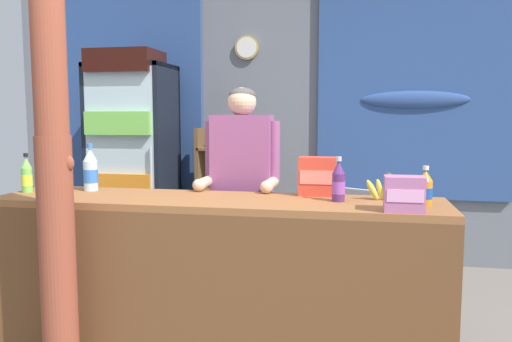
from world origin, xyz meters
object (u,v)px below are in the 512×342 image
at_px(stall_counter, 211,264).
at_px(bottle_shelf_rack, 223,193).
at_px(soda_bottle_orange_soda, 425,189).
at_px(plastic_lawn_chair, 355,233).
at_px(soda_bottle_water, 90,171).
at_px(soda_bottle_lime_soda, 27,176).
at_px(snack_box_wafer, 404,194).
at_px(snack_box_crackers, 317,176).
at_px(soda_bottle_grape_soda, 339,182).
at_px(shopkeeper, 242,175).
at_px(banana_bunch, 389,190).
at_px(drink_fridge, 132,151).
at_px(timber_post, 53,146).

xyz_separation_m(stall_counter, bottle_shelf_rack, (-0.43, 1.90, 0.10)).
relative_size(bottle_shelf_rack, soda_bottle_orange_soda, 6.07).
height_order(plastic_lawn_chair, soda_bottle_water, soda_bottle_water).
distance_m(soda_bottle_lime_soda, snack_box_wafer, 2.25).
bearing_deg(snack_box_crackers, soda_bottle_orange_soda, -21.17).
bearing_deg(stall_counter, soda_bottle_water, 163.61).
bearing_deg(plastic_lawn_chair, soda_bottle_grape_soda, -94.80).
xyz_separation_m(soda_bottle_water, soda_bottle_orange_soda, (2.02, -0.15, -0.04)).
xyz_separation_m(soda_bottle_lime_soda, snack_box_wafer, (2.24, -0.21, -0.02)).
distance_m(shopkeeper, soda_bottle_water, 0.98).
bearing_deg(soda_bottle_lime_soda, snack_box_crackers, 6.96).
xyz_separation_m(snack_box_wafer, banana_bunch, (-0.05, 0.34, -0.03)).
distance_m(soda_bottle_grape_soda, snack_box_crackers, 0.23).
bearing_deg(banana_bunch, soda_bottle_water, 179.35).
relative_size(drink_fridge, soda_bottle_grape_soda, 7.87).
distance_m(timber_post, soda_bottle_water, 0.65).
distance_m(drink_fridge, soda_bottle_lime_soda, 1.54).
distance_m(timber_post, soda_bottle_orange_soda, 1.95).
relative_size(soda_bottle_grape_soda, snack_box_crackers, 1.08).
relative_size(drink_fridge, bottle_shelf_rack, 1.54).
bearing_deg(plastic_lawn_chair, snack_box_crackers, -103.88).
distance_m(soda_bottle_water, snack_box_crackers, 1.43).
distance_m(stall_counter, soda_bottle_water, 1.02).
height_order(soda_bottle_grape_soda, banana_bunch, soda_bottle_grape_soda).
distance_m(timber_post, banana_bunch, 1.82).
xyz_separation_m(shopkeeper, soda_bottle_water, (-0.90, -0.36, 0.05)).
bearing_deg(banana_bunch, soda_bottle_grape_soda, -161.58).
distance_m(plastic_lawn_chair, snack_box_crackers, 1.07).
xyz_separation_m(stall_counter, soda_bottle_lime_soda, (-1.22, 0.11, 0.46)).
bearing_deg(snack_box_crackers, bottle_shelf_rack, 122.46).
relative_size(bottle_shelf_rack, banana_bunch, 4.67).
height_order(soda_bottle_water, banana_bunch, soda_bottle_water).
distance_m(shopkeeper, snack_box_wafer, 1.22).
height_order(drink_fridge, shopkeeper, drink_fridge).
xyz_separation_m(soda_bottle_orange_soda, soda_bottle_lime_soda, (-2.37, 0.01, 0.01)).
bearing_deg(soda_bottle_lime_soda, plastic_lawn_chair, 29.17).
bearing_deg(timber_post, snack_box_crackers, 27.69).
distance_m(bottle_shelf_rack, snack_box_crackers, 1.89).
relative_size(shopkeeper, soda_bottle_grape_soda, 6.32).
xyz_separation_m(soda_bottle_water, snack_box_wafer, (1.89, -0.36, -0.04)).
relative_size(snack_box_wafer, snack_box_crackers, 0.84).
xyz_separation_m(drink_fridge, bottle_shelf_rack, (0.79, 0.25, -0.41)).
height_order(soda_bottle_orange_soda, snack_box_wafer, soda_bottle_orange_soda).
bearing_deg(soda_bottle_orange_soda, snack_box_crackers, 158.83).
bearing_deg(soda_bottle_grape_soda, soda_bottle_water, 175.85).
relative_size(plastic_lawn_chair, snack_box_wafer, 4.45).
distance_m(plastic_lawn_chair, soda_bottle_lime_soda, 2.36).
bearing_deg(snack_box_wafer, plastic_lawn_chair, 100.20).
height_order(timber_post, shopkeeper, timber_post).
bearing_deg(stall_counter, banana_bunch, 13.50).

